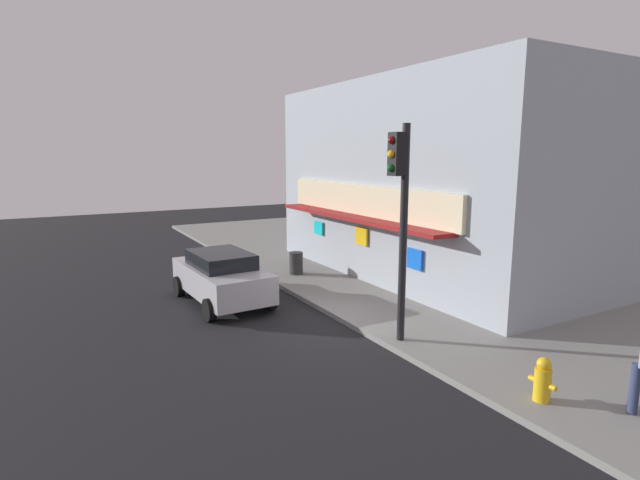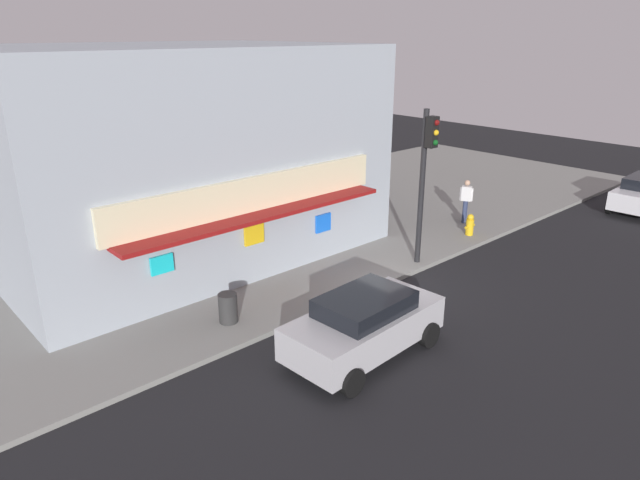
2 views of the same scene
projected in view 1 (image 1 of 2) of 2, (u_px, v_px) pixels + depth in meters
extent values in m
plane|color=black|center=(339.00, 322.00, 13.23)|extent=(58.72, 58.72, 0.00)
cube|color=gray|center=(502.00, 288.00, 16.33)|extent=(39.14, 12.85, 0.14)
cube|color=#9EA8B2|center=(465.00, 179.00, 18.63)|extent=(12.21, 9.30, 6.83)
cube|color=beige|center=(362.00, 200.00, 16.44)|extent=(9.28, 0.16, 1.03)
cube|color=maroon|center=(353.00, 217.00, 16.37)|extent=(8.79, 0.90, 0.12)
cube|color=#19D8E5|center=(319.00, 228.00, 19.29)|extent=(0.64, 0.08, 0.50)
cube|color=yellow|center=(362.00, 236.00, 16.70)|extent=(0.68, 0.08, 0.59)
cube|color=blue|center=(415.00, 259.00, 14.35)|extent=(0.63, 0.08, 0.60)
cylinder|color=black|center=(403.00, 235.00, 11.17)|extent=(0.18, 0.18, 5.02)
cube|color=black|center=(397.00, 154.00, 10.73)|extent=(0.32, 0.28, 0.95)
sphere|color=maroon|center=(392.00, 140.00, 10.60)|extent=(0.18, 0.18, 0.18)
sphere|color=yellow|center=(391.00, 154.00, 10.66)|extent=(0.18, 0.18, 0.18)
sphere|color=#0F4C19|center=(391.00, 168.00, 10.71)|extent=(0.18, 0.18, 0.18)
cylinder|color=gold|center=(542.00, 385.00, 8.68)|extent=(0.29, 0.29, 0.61)
sphere|color=gold|center=(544.00, 364.00, 8.61)|extent=(0.25, 0.25, 0.25)
cylinder|color=gold|center=(532.00, 378.00, 8.85)|extent=(0.12, 0.10, 0.10)
cylinder|color=gold|center=(553.00, 388.00, 8.50)|extent=(0.12, 0.10, 0.10)
cylinder|color=#2D2D2D|center=(296.00, 263.00, 17.88)|extent=(0.50, 0.50, 0.80)
cylinder|color=navy|center=(634.00, 389.00, 8.22)|extent=(0.21, 0.21, 0.89)
cube|color=#B7B7BC|center=(222.00, 279.00, 14.82)|extent=(4.15, 2.00, 0.82)
cube|color=black|center=(221.00, 259.00, 14.71)|extent=(2.27, 1.62, 0.44)
cylinder|color=black|center=(270.00, 299.00, 14.18)|extent=(0.65, 0.25, 0.64)
cylinder|color=black|center=(209.00, 310.00, 13.23)|extent=(0.65, 0.25, 0.64)
cylinder|color=black|center=(232.00, 279.00, 16.55)|extent=(0.65, 0.25, 0.64)
cylinder|color=black|center=(179.00, 286.00, 15.60)|extent=(0.65, 0.25, 0.64)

